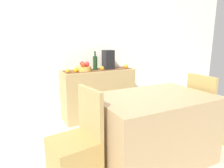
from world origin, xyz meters
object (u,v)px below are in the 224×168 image
(sideboard_console, at_px, (99,94))
(chair_by_corner, at_px, (206,122))
(dining_table, at_px, (153,128))
(chair_near_window, at_px, (76,158))
(fruit_bowl, at_px, (84,68))
(wine_bottle, at_px, (95,63))
(coffee_maker, at_px, (108,60))

(sideboard_console, bearing_deg, chair_by_corner, -57.85)
(dining_table, height_order, chair_near_window, chair_near_window)
(sideboard_console, bearing_deg, dining_table, -89.12)
(sideboard_console, relative_size, dining_table, 0.98)
(sideboard_console, distance_m, fruit_bowl, 0.52)
(wine_bottle, xyz_separation_m, chair_near_window, (-0.81, -1.43, -0.68))
(chair_by_corner, bearing_deg, coffee_maker, 116.50)
(dining_table, distance_m, chair_near_window, 0.89)
(sideboard_console, relative_size, chair_near_window, 1.34)
(fruit_bowl, height_order, chair_by_corner, chair_by_corner)
(sideboard_console, height_order, fruit_bowl, fruit_bowl)
(fruit_bowl, bearing_deg, chair_near_window, -112.82)
(chair_near_window, bearing_deg, coffee_maker, 53.92)
(fruit_bowl, relative_size, chair_near_window, 0.28)
(sideboard_console, height_order, wine_bottle, wine_bottle)
(dining_table, bearing_deg, chair_by_corner, -0.01)
(fruit_bowl, height_order, chair_near_window, chair_near_window)
(chair_by_corner, bearing_deg, fruit_bowl, 128.87)
(sideboard_console, xyz_separation_m, chair_by_corner, (0.90, -1.43, -0.14))
(sideboard_console, bearing_deg, chair_near_window, -120.91)
(sideboard_console, xyz_separation_m, wine_bottle, (-0.05, 0.00, 0.53))
(wine_bottle, xyz_separation_m, coffee_maker, (0.24, 0.00, 0.04))
(fruit_bowl, relative_size, coffee_maker, 0.77)
(coffee_maker, bearing_deg, chair_near_window, -126.08)
(wine_bottle, height_order, chair_by_corner, wine_bottle)
(sideboard_console, height_order, chair_by_corner, chair_by_corner)
(fruit_bowl, xyz_separation_m, wine_bottle, (0.20, 0.00, 0.08))
(dining_table, bearing_deg, wine_bottle, 92.95)
(wine_bottle, bearing_deg, sideboard_console, 0.00)
(fruit_bowl, bearing_deg, wine_bottle, 0.00)
(fruit_bowl, relative_size, chair_by_corner, 0.28)
(sideboard_console, bearing_deg, fruit_bowl, 180.00)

